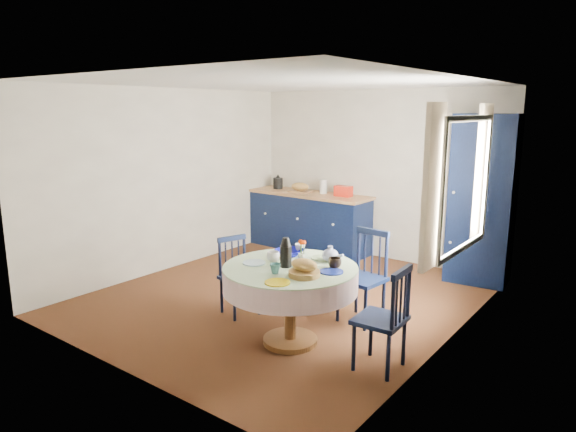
% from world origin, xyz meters
% --- Properties ---
extents(floor, '(4.50, 4.50, 0.00)m').
position_xyz_m(floor, '(0.00, 0.00, 0.00)').
color(floor, black).
rests_on(floor, ground).
extents(ceiling, '(4.50, 4.50, 0.00)m').
position_xyz_m(ceiling, '(0.00, 0.00, 2.50)').
color(ceiling, white).
rests_on(ceiling, wall_back).
extents(wall_back, '(4.00, 0.02, 2.50)m').
position_xyz_m(wall_back, '(0.00, 2.25, 1.25)').
color(wall_back, silver).
rests_on(wall_back, floor).
extents(wall_left, '(0.02, 4.50, 2.50)m').
position_xyz_m(wall_left, '(-2.00, 0.00, 1.25)').
color(wall_left, silver).
rests_on(wall_left, floor).
extents(wall_right, '(0.02, 4.50, 2.50)m').
position_xyz_m(wall_right, '(2.00, 0.00, 1.25)').
color(wall_right, silver).
rests_on(wall_right, floor).
extents(window, '(0.10, 1.74, 1.45)m').
position_xyz_m(window, '(1.95, 0.30, 1.52)').
color(window, white).
rests_on(window, wall_right).
extents(kitchen_counter, '(2.06, 0.67, 1.16)m').
position_xyz_m(kitchen_counter, '(-1.00, 1.96, 0.47)').
color(kitchen_counter, black).
rests_on(kitchen_counter, floor).
extents(pantry_cabinet, '(0.80, 0.61, 2.16)m').
position_xyz_m(pantry_cabinet, '(1.66, 2.00, 1.08)').
color(pantry_cabinet, black).
rests_on(pantry_cabinet, floor).
extents(dining_table, '(1.27, 1.27, 1.05)m').
position_xyz_m(dining_table, '(0.81, -0.94, 0.65)').
color(dining_table, brown).
rests_on(dining_table, floor).
extents(chair_left, '(0.46, 0.47, 0.85)m').
position_xyz_m(chair_left, '(-0.11, -0.68, 0.43)').
color(chair_left, black).
rests_on(chair_left, floor).
extents(chair_far, '(0.48, 0.46, 0.98)m').
position_xyz_m(chair_far, '(1.09, -0.04, 0.49)').
color(chair_far, black).
rests_on(chair_far, floor).
extents(chair_right, '(0.41, 0.43, 0.93)m').
position_xyz_m(chair_right, '(1.75, -0.87, 0.47)').
color(chair_right, black).
rests_on(chair_right, floor).
extents(mug_a, '(0.13, 0.13, 0.10)m').
position_xyz_m(mug_a, '(0.58, -0.92, 0.82)').
color(mug_a, silver).
rests_on(mug_a, dining_table).
extents(mug_b, '(0.10, 0.10, 0.09)m').
position_xyz_m(mug_b, '(0.82, -1.20, 0.82)').
color(mug_b, '#31686C').
rests_on(mug_b, dining_table).
extents(mug_c, '(0.12, 0.12, 0.10)m').
position_xyz_m(mug_c, '(1.16, -0.74, 0.82)').
color(mug_c, black).
rests_on(mug_c, dining_table).
extents(mug_d, '(0.11, 0.11, 0.10)m').
position_xyz_m(mug_d, '(0.61, -0.53, 0.82)').
color(mug_d, silver).
rests_on(mug_d, dining_table).
extents(cobalt_bowl, '(0.28, 0.28, 0.07)m').
position_xyz_m(cobalt_bowl, '(0.58, -0.67, 0.80)').
color(cobalt_bowl, '#04066A').
rests_on(cobalt_bowl, dining_table).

